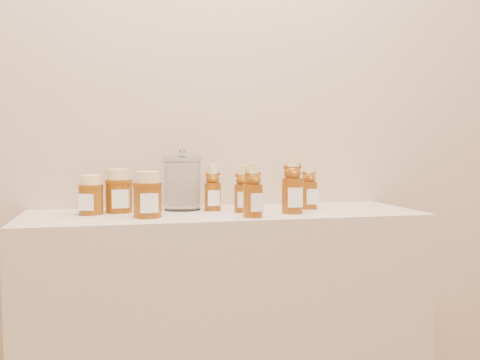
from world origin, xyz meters
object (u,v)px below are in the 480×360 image
object	(u,v)px
bear_bottle_back_left	(213,185)
glass_canister	(182,181)
bear_bottle_front_left	(253,187)
display_table	(225,356)
honey_jar_left	(91,195)

from	to	relation	value
bear_bottle_back_left	glass_canister	bearing A→B (deg)	159.68
bear_bottle_front_left	display_table	bearing A→B (deg)	101.61
bear_bottle_back_left	bear_bottle_front_left	bearing A→B (deg)	-62.84
display_table	bear_bottle_front_left	bearing A→B (deg)	-66.78
bear_bottle_front_left	honey_jar_left	distance (m)	0.48
bear_bottle_front_left	bear_bottle_back_left	bearing A→B (deg)	102.92
display_table	bear_bottle_back_left	distance (m)	0.53
display_table	glass_canister	bearing A→B (deg)	142.87
bear_bottle_back_left	bear_bottle_front_left	world-z (taller)	bear_bottle_front_left
bear_bottle_back_left	glass_canister	world-z (taller)	glass_canister
glass_canister	honey_jar_left	bearing A→B (deg)	-169.65
bear_bottle_back_left	honey_jar_left	bearing A→B (deg)	-175.46
bear_bottle_front_left	glass_canister	size ratio (longest dim) A/B	0.93
display_table	bear_bottle_back_left	world-z (taller)	bear_bottle_back_left
bear_bottle_front_left	glass_canister	xyz separation A→B (m)	(-0.17, 0.22, 0.01)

